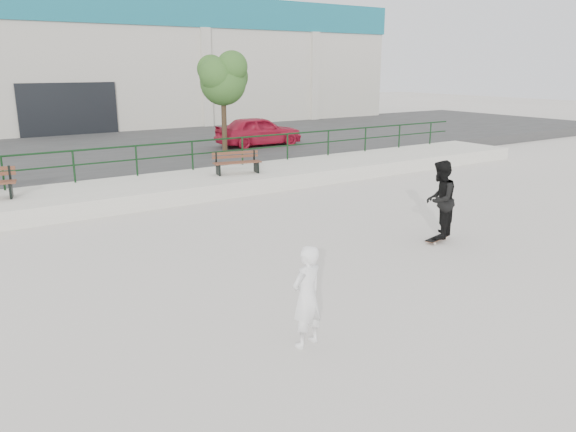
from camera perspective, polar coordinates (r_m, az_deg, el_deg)
ground at (r=10.88m, az=9.82°, el=-6.98°), size 120.00×120.00×0.00m
ledge at (r=18.55m, az=-10.73°, el=2.97°), size 30.00×3.00×0.50m
parking_strip at (r=26.47m, az=-18.12°, el=6.05°), size 60.00×14.00×0.50m
railing at (r=19.56m, az=-12.40°, el=6.46°), size 28.00×0.06×1.03m
commercial_building at (r=39.85m, az=-24.46°, el=14.50°), size 44.20×16.33×8.00m
bench_right at (r=19.11m, az=-5.22°, el=5.41°), size 1.67×0.79×0.74m
tree at (r=23.45m, az=-6.58°, el=13.85°), size 2.33×2.07×4.13m
red_car at (r=25.83m, az=-3.00°, el=8.63°), size 4.04×1.85×1.34m
skateboard at (r=13.78m, az=14.90°, el=-2.22°), size 0.80×0.37×0.09m
standing_skater at (r=13.54m, az=15.17°, el=1.61°), size 1.11×1.02×1.85m
seated_skater at (r=8.27m, az=1.92°, el=-8.18°), size 0.63×0.49×1.55m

